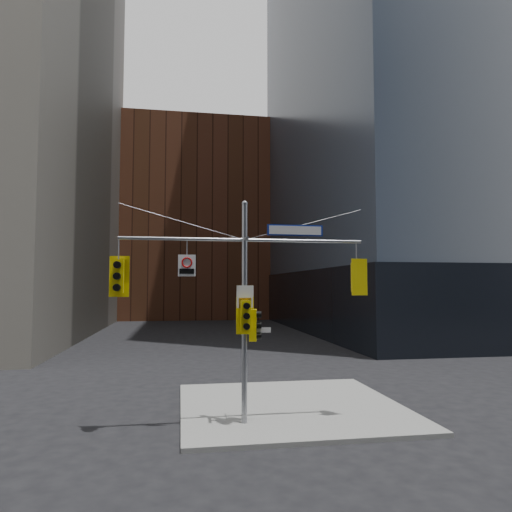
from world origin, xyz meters
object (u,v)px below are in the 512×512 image
object	(u,v)px
traffic_light_west_arm	(118,276)
traffic_light_east_arm	(357,277)
regulatory_sign_arm	(187,265)
signal_assembly	(245,289)
traffic_light_pole_side	(254,325)
traffic_light_pole_front	(246,316)
street_sign_blade	(295,230)

from	to	relation	value
traffic_light_west_arm	traffic_light_east_arm	xyz separation A→B (m)	(7.81, -0.01, -0.00)
traffic_light_west_arm	regulatory_sign_arm	size ratio (longest dim) A/B	1.86
signal_assembly	traffic_light_west_arm	distance (m)	3.98
traffic_light_pole_side	traffic_light_pole_front	distance (m)	0.53
traffic_light_pole_side	street_sign_blade	size ratio (longest dim) A/B	0.54
traffic_light_west_arm	traffic_light_pole_front	distance (m)	4.17
regulatory_sign_arm	traffic_light_pole_front	bearing A→B (deg)	-6.91
traffic_light_west_arm	traffic_light_pole_front	size ratio (longest dim) A/B	1.08
signal_assembly	street_sign_blade	bearing A→B (deg)	0.11
traffic_light_east_arm	traffic_light_pole_side	distance (m)	3.85
traffic_light_east_arm	traffic_light_pole_side	world-z (taller)	traffic_light_east_arm
street_sign_blade	traffic_light_west_arm	bearing A→B (deg)	179.15
signal_assembly	traffic_light_pole_front	distance (m)	0.90
traffic_light_pole_side	traffic_light_east_arm	bearing A→B (deg)	-77.08
signal_assembly	street_sign_blade	distance (m)	2.58
traffic_light_east_arm	regulatory_sign_arm	bearing A→B (deg)	-8.96
traffic_light_pole_side	regulatory_sign_arm	distance (m)	2.92
traffic_light_west_arm	traffic_light_pole_side	world-z (taller)	traffic_light_west_arm
traffic_light_pole_front	regulatory_sign_arm	bearing A→B (deg)	171.88
traffic_light_west_arm	signal_assembly	bearing A→B (deg)	3.14
signal_assembly	traffic_light_pole_side	xyz separation A→B (m)	(0.32, -0.00, -1.18)
traffic_light_pole_side	traffic_light_pole_front	size ratio (longest dim) A/B	0.86
regulatory_sign_arm	signal_assembly	bearing A→B (deg)	1.28
traffic_light_west_arm	traffic_light_pole_side	bearing A→B (deg)	3.12
traffic_light_pole_front	signal_assembly	bearing A→B (deg)	89.44
traffic_light_west_arm	street_sign_blade	world-z (taller)	street_sign_blade
signal_assembly	traffic_light_pole_front	xyz separation A→B (m)	(-0.00, -0.27, -0.86)
signal_assembly	regulatory_sign_arm	bearing A→B (deg)	-179.37
signal_assembly	traffic_light_pole_front	bearing A→B (deg)	-90.01
signal_assembly	traffic_light_east_arm	size ratio (longest dim) A/B	6.50
traffic_light_east_arm	regulatory_sign_arm	size ratio (longest dim) A/B	1.78
traffic_light_pole_side	traffic_light_pole_front	xyz separation A→B (m)	(-0.32, -0.26, 0.32)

